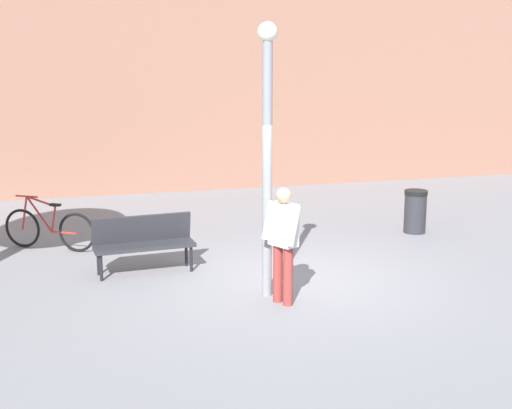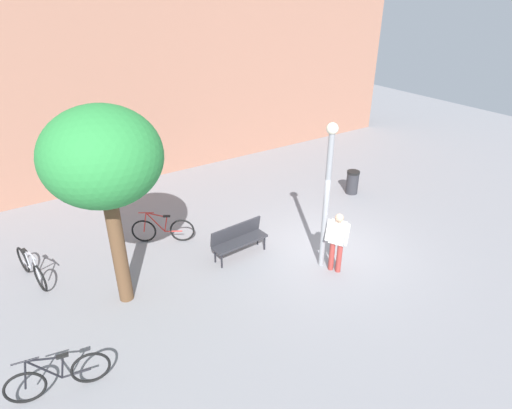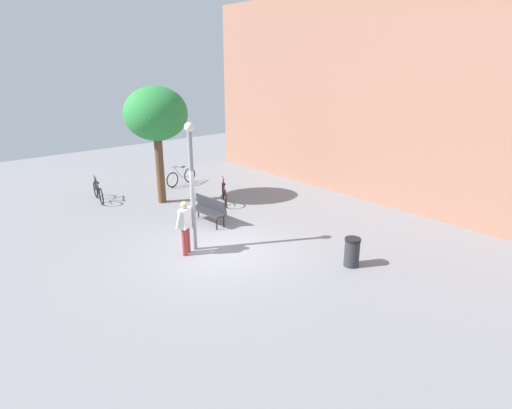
{
  "view_description": "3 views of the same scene",
  "coord_description": "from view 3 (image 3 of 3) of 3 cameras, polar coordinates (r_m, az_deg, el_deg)",
  "views": [
    {
      "loc": [
        -3.44,
        -10.11,
        3.56
      ],
      "look_at": [
        -0.08,
        1.96,
        0.83
      ],
      "focal_mm": 50.78,
      "sensor_mm": 36.0,
      "label": 1
    },
    {
      "loc": [
        -7.2,
        -7.34,
        6.68
      ],
      "look_at": [
        -1.05,
        2.02,
        0.88
      ],
      "focal_mm": 29.92,
      "sensor_mm": 36.0,
      "label": 2
    },
    {
      "loc": [
        9.65,
        -6.77,
        5.5
      ],
      "look_at": [
        0.29,
        1.29,
        1.3
      ],
      "focal_mm": 29.52,
      "sensor_mm": 36.0,
      "label": 3
    }
  ],
  "objects": [
    {
      "name": "building_facade",
      "position": [
        18.21,
        17.62,
        13.68
      ],
      "size": [
        19.45,
        2.0,
        8.3
      ],
      "primitive_type": "cube",
      "color": "#9E6B56",
      "rests_on": "ground_plane"
    },
    {
      "name": "ground_plane",
      "position": [
        13.01,
        -5.19,
        -6.32
      ],
      "size": [
        36.0,
        36.0,
        0.0
      ],
      "primitive_type": "plane",
      "color": "gray"
    },
    {
      "name": "plaza_tree",
      "position": [
        17.06,
        -13.41,
        11.73
      ],
      "size": [
        2.45,
        2.45,
        4.65
      ],
      "color": "brown",
      "rests_on": "ground_plane"
    },
    {
      "name": "bicycle_red",
      "position": [
        17.26,
        -4.32,
        1.48
      ],
      "size": [
        1.57,
        0.99,
        0.97
      ],
      "color": "black",
      "rests_on": "ground_plane"
    },
    {
      "name": "park_bench",
      "position": [
        15.09,
        -6.44,
        -0.52
      ],
      "size": [
        1.63,
        0.59,
        0.92
      ],
      "color": "#2D2D33",
      "rests_on": "ground_plane"
    },
    {
      "name": "bicycle_silver",
      "position": [
        20.07,
        -10.12,
        3.72
      ],
      "size": [
        0.43,
        1.78,
        0.97
      ],
      "color": "black",
      "rests_on": "ground_plane"
    },
    {
      "name": "trash_bin",
      "position": [
        12.22,
        12.87,
        -6.29
      ],
      "size": [
        0.45,
        0.45,
        0.84
      ],
      "color": "#2D2D33",
      "rests_on": "ground_plane"
    },
    {
      "name": "person_by_lamppost",
      "position": [
        12.58,
        -9.6,
        -2.64
      ],
      "size": [
        0.48,
        0.63,
        1.67
      ],
      "color": "#9E3833",
      "rests_on": "ground_plane"
    },
    {
      "name": "bicycle_black",
      "position": [
        18.6,
        -20.6,
        1.58
      ],
      "size": [
        1.79,
        0.35,
        0.97
      ],
      "color": "black",
      "rests_on": "ground_plane"
    },
    {
      "name": "lamppost",
      "position": [
        12.46,
        -8.72,
        3.55
      ],
      "size": [
        0.28,
        0.28,
        3.9
      ],
      "color": "gray",
      "rests_on": "ground_plane"
    }
  ]
}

